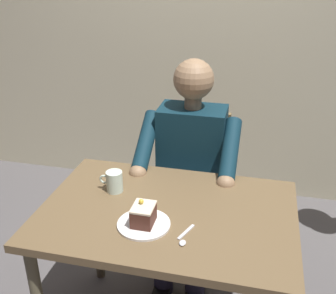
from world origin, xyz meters
TOP-DOWN VIEW (x-y plane):
  - dining_table at (0.00, 0.00)m, footprint 1.09×0.74m
  - chair at (0.00, -0.68)m, footprint 0.42×0.42m
  - seated_person at (0.00, -0.51)m, footprint 0.53×0.58m
  - dessert_plate at (0.07, 0.13)m, footprint 0.22×0.22m
  - cake_slice at (0.07, 0.13)m, footprint 0.09×0.11m
  - coffee_cup at (0.27, -0.10)m, footprint 0.11×0.08m
  - dessert_spoon at (-0.11, 0.17)m, footprint 0.05×0.14m

SIDE VIEW (x-z plane):
  - chair at x=0.00m, z-range 0.05..0.96m
  - dining_table at x=0.00m, z-range 0.28..1.03m
  - seated_person at x=0.00m, z-range 0.03..1.30m
  - dessert_spoon at x=-0.11m, z-range 0.75..0.76m
  - dessert_plate at x=0.07m, z-range 0.75..0.76m
  - cake_slice at x=0.07m, z-range 0.75..0.85m
  - coffee_cup at x=0.27m, z-range 0.75..0.85m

